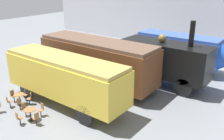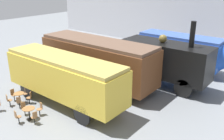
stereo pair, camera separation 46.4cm
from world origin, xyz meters
name	(u,v)px [view 1 (the left image)]	position (x,y,z in m)	size (l,w,h in m)	color
ground_plane	(110,95)	(0.00, 0.00, 0.00)	(80.00, 80.00, 0.00)	gray
backdrop_wall	(192,13)	(0.00, 15.86, 4.50)	(44.00, 0.15, 9.00)	silver
streamlined_locomotive	(185,50)	(2.19, 8.78, 1.92)	(9.56, 2.58, 3.27)	blue
steam_locomotive	(165,59)	(2.33, 4.24, 2.22)	(7.09, 2.48, 5.45)	black
passenger_coach_wooden	(97,59)	(-2.08, 1.03, 2.17)	(10.14, 2.90, 3.74)	brown
passenger_coach_vintage	(64,76)	(-1.54, -2.97, 2.12)	(9.45, 2.51, 3.44)	gold
cafe_table_mid	(19,97)	(-4.08, -4.95, 0.57)	(0.73, 0.73, 0.78)	black
cafe_table_far	(30,112)	(-1.73, -5.76, 0.57)	(0.77, 0.77, 0.76)	black
cafe_chair_5	(13,95)	(-4.81, -4.97, 0.51)	(0.36, 0.36, 0.87)	black
cafe_chair_6	(8,101)	(-4.28, -5.66, 0.51)	(0.37, 0.39, 0.87)	black
cafe_chair_7	(19,103)	(-3.47, -5.36, 0.51)	(0.40, 0.40, 0.87)	black
cafe_chair_8	(30,98)	(-3.50, -4.50, 0.51)	(0.40, 0.40, 0.87)	black
cafe_chair_9	(26,93)	(-4.33, -4.26, 0.51)	(0.37, 0.39, 0.87)	black
cafe_chair_10	(36,118)	(-0.98, -5.88, 0.51)	(0.37, 0.36, 0.87)	black
cafe_chair_11	(41,109)	(-1.61, -5.01, 0.51)	(0.36, 0.37, 0.87)	black
cafe_chair_12	(25,109)	(-2.47, -5.64, 0.51)	(0.37, 0.36, 0.87)	black
cafe_chair_13	(18,117)	(-1.85, -6.50, 0.51)	(0.36, 0.37, 0.87)	black
visitor_person	(104,90)	(0.41, -1.13, 0.97)	(0.34, 0.34, 1.78)	#262633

